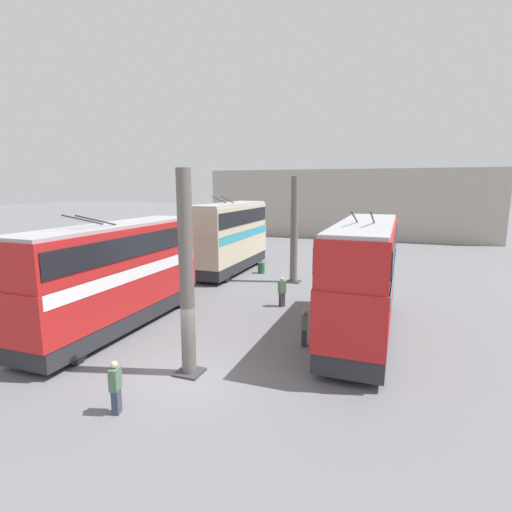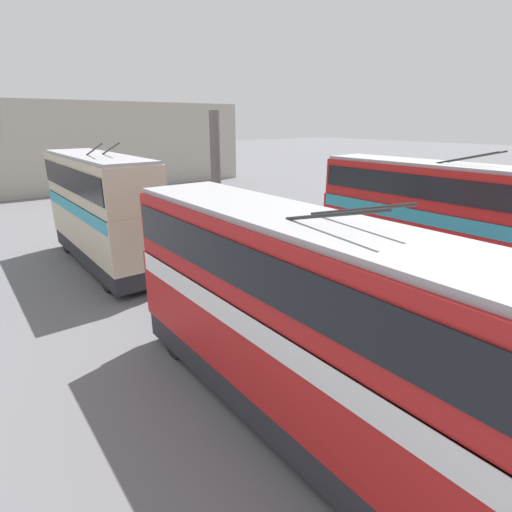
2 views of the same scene
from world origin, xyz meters
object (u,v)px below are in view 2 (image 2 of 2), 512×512
object	(u,v)px
bus_right_far	(101,205)
oil_drum	(151,246)
bus_left_far	(430,214)
person_by_left_row	(441,284)
bus_right_mid	(291,308)
person_aisle_midway	(304,261)

from	to	relation	value
bus_right_far	oil_drum	size ratio (longest dim) A/B	11.43
bus_left_far	oil_drum	xyz separation A→B (m)	(10.73, 8.55, -2.53)
bus_right_far	oil_drum	distance (m)	3.59
bus_left_far	oil_drum	size ratio (longest dim) A/B	12.15
bus_left_far	person_by_left_row	bearing A→B (deg)	132.90
bus_right_mid	person_by_left_row	xyz separation A→B (m)	(0.96, -8.82, -2.00)
bus_right_far	person_aisle_midway	distance (m)	10.00
bus_left_far	bus_right_far	xyz separation A→B (m)	(10.44, 10.98, 0.10)
bus_right_mid	oil_drum	bearing A→B (deg)	-10.05
bus_right_mid	person_aisle_midway	xyz separation A→B (m)	(6.00, -6.36, -1.94)
person_aisle_midway	bus_left_far	bearing A→B (deg)	179.62
person_aisle_midway	oil_drum	world-z (taller)	person_aisle_midway
person_aisle_midway	person_by_left_row	xyz separation A→B (m)	(-5.04, -2.46, -0.05)
bus_right_mid	person_aisle_midway	bearing A→B (deg)	-46.68
bus_right_far	person_by_left_row	world-z (taller)	bus_right_far
bus_left_far	person_aisle_midway	size ratio (longest dim) A/B	6.14
person_aisle_midway	bus_right_mid	bearing A→B (deg)	76.16
bus_left_far	person_aisle_midway	world-z (taller)	bus_left_far
bus_left_far	bus_right_far	distance (m)	15.15
person_aisle_midway	person_by_left_row	size ratio (longest dim) A/B	1.06
bus_right_mid	person_by_left_row	world-z (taller)	bus_right_mid
oil_drum	bus_right_mid	bearing A→B (deg)	169.95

